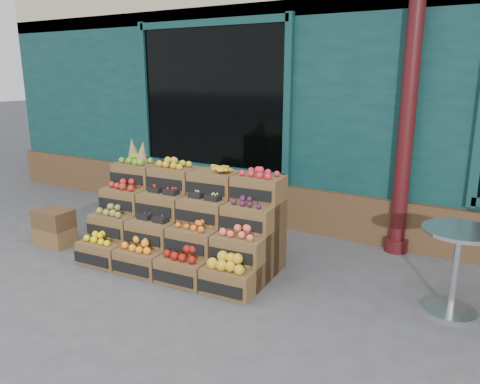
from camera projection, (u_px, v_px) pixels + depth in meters
The scene contains 6 objects.
ground at pixel (220, 293), 4.62m from camera, with size 60.00×60.00×0.00m, color #464649.
shop_facade at pixel (381, 55), 8.23m from camera, with size 12.00×6.24×4.80m.
crate_display at pixel (184, 228), 5.27m from camera, with size 2.23×1.22×1.35m.
spare_crates at pixel (54, 227), 5.84m from camera, with size 0.47×0.34×0.46m.
bistro_table at pixel (456, 261), 4.12m from camera, with size 0.64×0.64×0.80m.
shopkeeper at pixel (234, 135), 7.61m from camera, with size 0.81×0.53×2.22m, color #17521B.
Camera 1 is at (2.37, -3.50, 2.13)m, focal length 35.00 mm.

